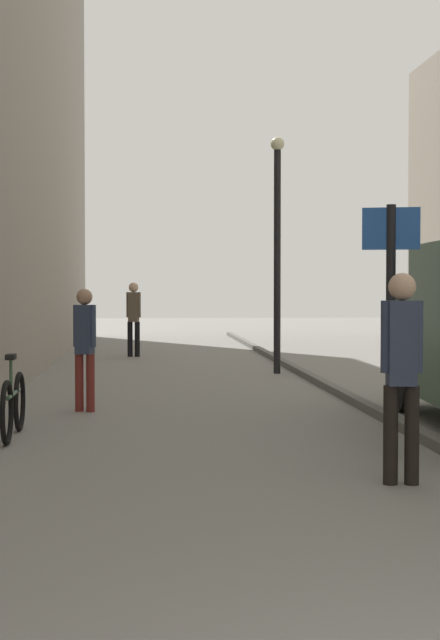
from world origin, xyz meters
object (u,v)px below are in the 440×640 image
Objects in this scene: bicycle_leaning at (13,405)px; street_sign_post at (391,306)px; pedestrian_main_foreground at (85,341)px; pedestrian_mid_block at (402,363)px; lamp_post at (277,238)px; pedestrian_far_crossing at (134,314)px.

street_sign_post is at bearing -17.44° from bicycle_leaning.
pedestrian_main_foreground is 0.92× the size of pedestrian_mid_block.
lamp_post reaches higher than bicycle_leaning.
pedestrian_far_crossing is 0.72× the size of street_sign_post.
lamp_post reaches higher than pedestrian_main_foreground.
pedestrian_mid_block reaches higher than bicycle_leaning.
street_sign_post is (0.33, 1.63, 0.47)m from pedestrian_mid_block.
pedestrian_far_crossing is at bearing 109.42° from pedestrian_main_foreground.
lamp_post is 9.34m from bicycle_leaning.
pedestrian_mid_block is 16.09m from pedestrian_far_crossing.
pedestrian_far_crossing reaches higher than bicycle_leaning.
pedestrian_far_crossing is 5.99m from lamp_post.
bicycle_leaning is (-1.27, -12.97, -0.69)m from pedestrian_far_crossing.
pedestrian_mid_block is 4.81m from bicycle_leaning.
pedestrian_mid_block is 1.00× the size of pedestrian_far_crossing.
pedestrian_far_crossing is (-2.48, 15.90, 0.00)m from pedestrian_mid_block.
lamp_post reaches higher than pedestrian_far_crossing.
pedestrian_mid_block is 0.39× the size of lamp_post.
pedestrian_main_foreground is 0.36× the size of lamp_post.
street_sign_post is at bearing -65.32° from pedestrian_far_crossing.
pedestrian_main_foreground is 2.48m from bicycle_leaning.
pedestrian_mid_block is at bearing -37.05° from pedestrian_main_foreground.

